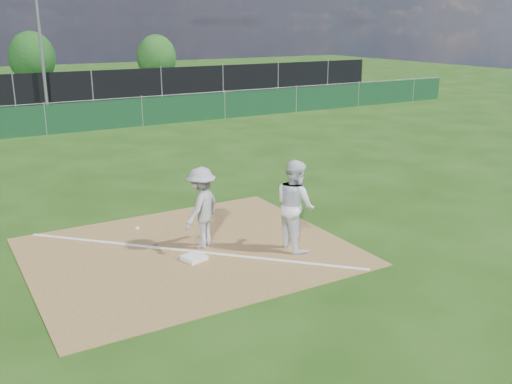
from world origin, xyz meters
TOP-DOWN VIEW (x-y plane):
  - ground at (0.00, 10.00)m, footprint 90.00×90.00m
  - infield_dirt at (0.00, 1.00)m, footprint 6.00×5.00m
  - foul_line at (0.00, 1.00)m, footprint 5.01×5.01m
  - green_fence at (0.00, 15.00)m, footprint 44.00×0.05m
  - black_fence at (0.00, 23.00)m, footprint 46.00×0.04m
  - parking_lot at (0.00, 28.00)m, footprint 46.00×9.00m
  - light_pole at (1.50, 22.70)m, footprint 0.16×0.16m
  - first_base at (-0.09, 0.56)m, footprint 0.47×0.47m
  - play_at_first at (0.34, 1.10)m, footprint 2.08×1.10m
  - runner at (1.90, 0.13)m, footprint 0.71×0.90m
  - car_right at (4.65, 26.97)m, footprint 4.99×2.06m
  - tree_mid at (2.94, 34.58)m, footprint 3.16×3.16m
  - tree_right at (11.45, 32.79)m, footprint 2.91×2.91m

SIDE VIEW (x-z plane):
  - ground at x=0.00m, z-range 0.00..0.00m
  - parking_lot at x=0.00m, z-range 0.00..0.01m
  - infield_dirt at x=0.00m, z-range 0.00..0.02m
  - foul_line at x=0.00m, z-range 0.02..0.03m
  - first_base at x=-0.09m, z-range 0.02..0.10m
  - green_fence at x=0.00m, z-range 0.00..1.20m
  - car_right at x=4.65m, z-range 0.01..1.45m
  - play_at_first at x=0.34m, z-range 0.02..1.64m
  - black_fence at x=0.00m, z-range 0.00..1.80m
  - runner at x=1.90m, z-range 0.00..1.81m
  - tree_right at x=11.45m, z-range 0.05..3.50m
  - tree_mid at x=2.94m, z-range 0.05..3.80m
  - light_pole at x=1.50m, z-range 0.00..8.00m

